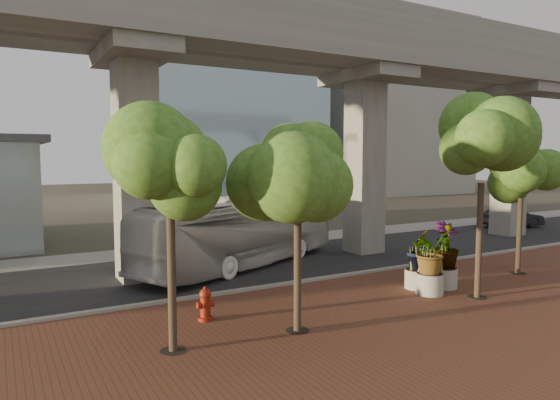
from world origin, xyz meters
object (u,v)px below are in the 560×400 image
transit_bus (241,233)px  fire_hydrant (205,304)px  parked_car (512,218)px  planter_front (430,255)px

transit_bus → fire_hydrant: (-4.29, -6.51, -1.04)m
transit_bus → parked_car: size_ratio=2.66×
transit_bus → parked_car: 22.63m
parked_car → fire_hydrant: size_ratio=4.07×
parked_car → planter_front: size_ratio=1.78×
transit_bus → planter_front: 8.82m
transit_bus → parked_car: transit_bus is taller
fire_hydrant → planter_front: planter_front is taller
fire_hydrant → parked_car: bearing=17.5°
transit_bus → fire_hydrant: bearing=122.3°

